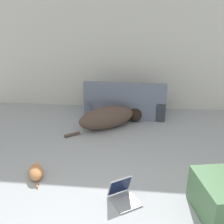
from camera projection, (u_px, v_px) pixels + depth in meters
name	position (u px, v px, depth m)	size (l,w,h in m)	color
wall_back	(119.00, 52.00, 5.78)	(6.64, 0.06, 2.69)	beige
couch	(125.00, 103.00, 5.64)	(1.76, 0.88, 0.81)	slate
dog	(109.00, 117.00, 4.98)	(1.50, 1.15, 0.44)	#4C3D33
cat	(36.00, 172.00, 3.47)	(0.33, 0.51, 0.14)	#BC7A47
laptop_open	(123.00, 193.00, 3.03)	(0.44, 0.46, 0.26)	gray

